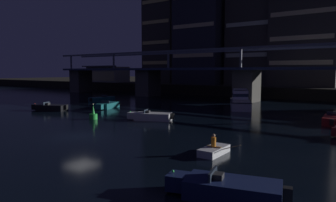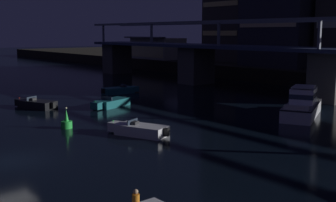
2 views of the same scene
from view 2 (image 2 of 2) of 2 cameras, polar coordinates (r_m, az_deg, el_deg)
The scene contains 9 objects.
ground_plane at distance 27.88m, azimuth -20.20°, elevation -7.59°, with size 400.00×400.00×0.00m, color black.
river_bridge at distance 51.52m, azimuth 21.05°, elevation 4.48°, with size 95.24×6.40×9.38m.
waterfront_pavilion at distance 92.17m, azimuth -1.45°, elevation 7.07°, with size 12.40×7.40×4.70m.
cabin_cruiser_near_left at distance 41.89m, azimuth 17.52°, elevation -0.50°, with size 5.88×9.14×2.79m.
speedboat_near_center at distance 45.33m, azimuth -7.63°, elevation -0.26°, with size 2.92×5.14×1.16m.
speedboat_mid_center at distance 32.70m, azimuth -3.86°, elevation -3.85°, with size 5.06×3.14×1.16m.
speedboat_far_left at distance 55.19m, azimuth -6.49°, elevation 1.43°, with size 2.10×5.23×1.16m.
speedboat_far_right at distance 46.29m, azimuth -17.21°, elevation -0.40°, with size 5.08×3.11×1.16m.
channel_buoy at distance 35.89m, azimuth -13.39°, elevation -2.81°, with size 0.90×0.90×1.76m.
Camera 2 is at (25.40, -8.48, 7.75)m, focal length 45.65 mm.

